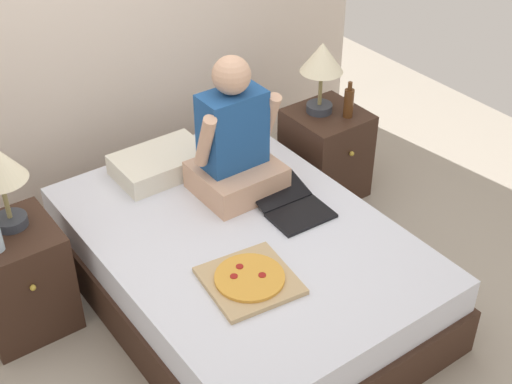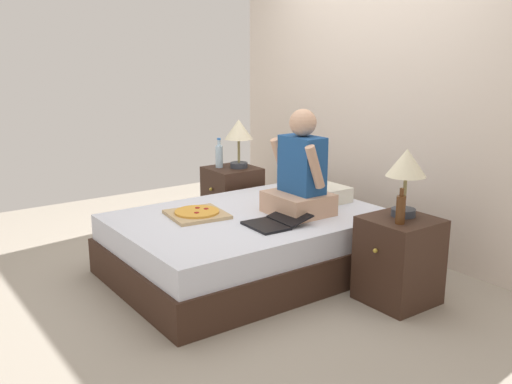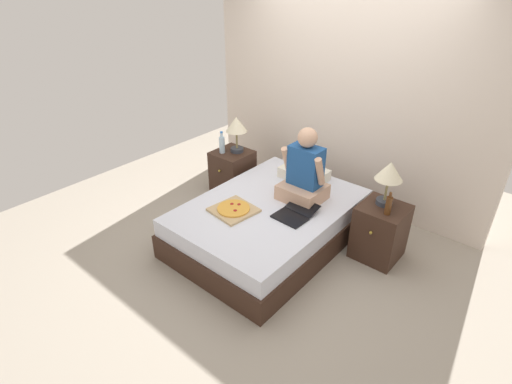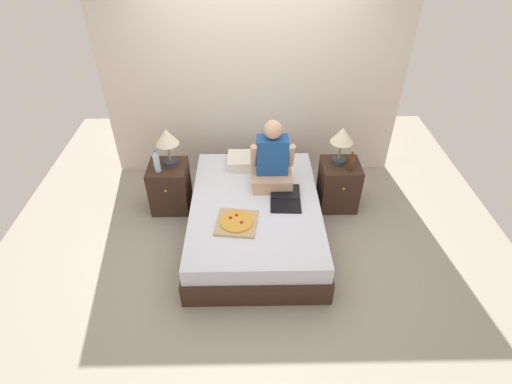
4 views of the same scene
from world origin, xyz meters
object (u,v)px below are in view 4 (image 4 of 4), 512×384
at_px(person_seated, 272,162).
at_px(lamp_on_left_nightstand, 167,139).
at_px(nightstand_left, 170,186).
at_px(beer_bottle, 351,162).
at_px(nightstand_right, 339,185).
at_px(water_bottle, 157,163).
at_px(pizza_box, 237,222).
at_px(bed, 255,218).
at_px(lamp_on_right_nightstand, 342,138).
at_px(laptop, 286,201).

bearing_deg(person_seated, lamp_on_left_nightstand, 168.79).
distance_m(nightstand_left, beer_bottle, 2.12).
bearing_deg(nightstand_right, water_bottle, -177.54).
relative_size(nightstand_left, pizza_box, 1.30).
xyz_separation_m(bed, nightstand_right, (1.01, 0.51, 0.07)).
height_order(lamp_on_left_nightstand, nightstand_right, lamp_on_left_nightstand).
bearing_deg(pizza_box, person_seated, 60.29).
bearing_deg(beer_bottle, lamp_on_right_nightstand, 123.69).
height_order(bed, laptop, laptop).
bearing_deg(water_bottle, laptop, -17.18).
height_order(nightstand_left, pizza_box, nightstand_left).
height_order(nightstand_right, laptop, nightstand_right).
bearing_deg(beer_bottle, lamp_on_left_nightstand, 175.80).
relative_size(bed, pizza_box, 4.45).
bearing_deg(bed, laptop, -2.72).
relative_size(nightstand_right, beer_bottle, 2.52).
distance_m(water_bottle, laptop, 1.49).
height_order(beer_bottle, pizza_box, beer_bottle).
distance_m(nightstand_left, pizza_box, 1.19).
bearing_deg(laptop, water_bottle, 162.82).
bearing_deg(nightstand_right, bed, -153.13).
bearing_deg(nightstand_left, beer_bottle, -2.75).
distance_m(water_bottle, nightstand_right, 2.13).
xyz_separation_m(person_seated, laptop, (0.13, -0.35, -0.27)).
bearing_deg(water_bottle, bed, -21.14).
bearing_deg(lamp_on_left_nightstand, lamp_on_right_nightstand, 0.00).
bearing_deg(bed, pizza_box, -119.63).
bearing_deg(person_seated, lamp_on_right_nightstand, 16.24).
bearing_deg(beer_bottle, nightstand_right, 125.01).
xyz_separation_m(lamp_on_left_nightstand, pizza_box, (0.77, -0.90, -0.43)).
relative_size(bed, person_seated, 2.54).
distance_m(nightstand_right, lamp_on_right_nightstand, 0.62).
height_order(bed, lamp_on_left_nightstand, lamp_on_left_nightstand).
distance_m(person_seated, laptop, 0.46).
bearing_deg(person_seated, pizza_box, -119.71).
bearing_deg(bed, nightstand_right, 26.87).
relative_size(nightstand_left, laptop, 1.35).
xyz_separation_m(water_bottle, laptop, (1.41, -0.44, -0.22)).
bearing_deg(nightstand_left, bed, -26.87).
xyz_separation_m(bed, lamp_on_left_nightstand, (-0.97, 0.56, 0.68)).
relative_size(beer_bottle, person_seated, 0.29).
bearing_deg(pizza_box, beer_bottle, 30.51).
bearing_deg(laptop, nightstand_left, 158.42).
distance_m(lamp_on_left_nightstand, nightstand_right, 2.07).
distance_m(bed, laptop, 0.41).
distance_m(bed, nightstand_right, 1.13).
xyz_separation_m(lamp_on_left_nightstand, nightstand_right, (1.97, -0.05, -0.62)).
xyz_separation_m(nightstand_left, lamp_on_left_nightstand, (0.04, 0.05, 0.62)).
height_order(lamp_on_left_nightstand, pizza_box, lamp_on_left_nightstand).
bearing_deg(beer_bottle, bed, -159.15).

